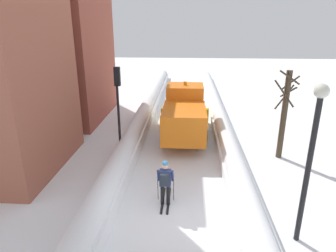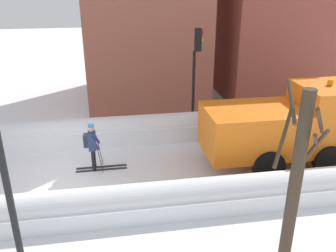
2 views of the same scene
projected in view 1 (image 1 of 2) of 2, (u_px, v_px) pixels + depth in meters
ground_plane at (181, 126)px, 19.77m from camera, size 80.00×80.00×0.00m
snowbank_left at (142, 118)px, 19.77m from camera, size 1.10×36.00×1.12m
snowbank_right at (220, 121)px, 19.47m from camera, size 1.10×36.00×0.99m
building_brick_mid at (54, 42)px, 20.12m from camera, size 6.50×7.39×10.51m
plow_truck at (184, 114)px, 17.26m from camera, size 3.20×5.98×3.12m
skier at (165, 181)px, 10.92m from camera, size 0.62×1.80×1.81m
traffic_light_pole at (118, 95)px, 14.43m from camera, size 0.28×0.42×4.52m
street_lamp at (312, 147)px, 8.40m from camera, size 0.40×0.40×4.99m
bare_tree_near at (284, 113)px, 14.45m from camera, size 1.14×1.18×4.46m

